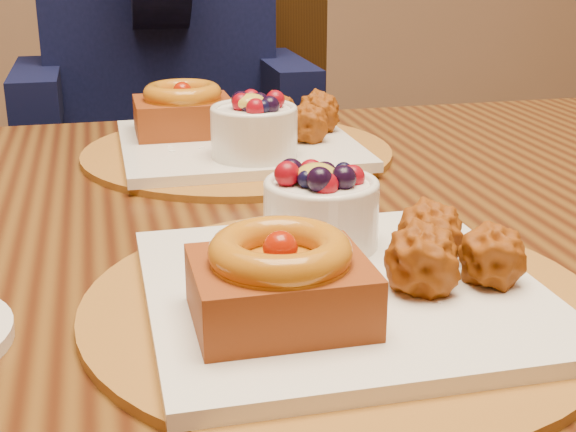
% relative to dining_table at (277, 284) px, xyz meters
% --- Properties ---
extents(dining_table, '(1.60, 0.90, 0.76)m').
position_rel_dining_table_xyz_m(dining_table, '(0.00, 0.00, 0.00)').
color(dining_table, '#361709').
rests_on(dining_table, ground).
extents(place_setting_near, '(0.38, 0.38, 0.09)m').
position_rel_dining_table_xyz_m(place_setting_near, '(-0.00, -0.21, 0.10)').
color(place_setting_near, brown).
rests_on(place_setting_near, dining_table).
extents(place_setting_far, '(0.38, 0.38, 0.09)m').
position_rel_dining_table_xyz_m(place_setting_far, '(-0.00, 0.21, 0.11)').
color(place_setting_far, brown).
rests_on(place_setting_far, dining_table).
extents(chair_far, '(0.49, 0.49, 0.90)m').
position_rel_dining_table_xyz_m(chair_far, '(0.14, 0.88, -0.18)').
color(chair_far, black).
rests_on(chair_far, ground).
extents(diner, '(0.51, 0.49, 0.83)m').
position_rel_dining_table_xyz_m(diner, '(-0.05, 0.81, 0.21)').
color(diner, black).
rests_on(diner, ground).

